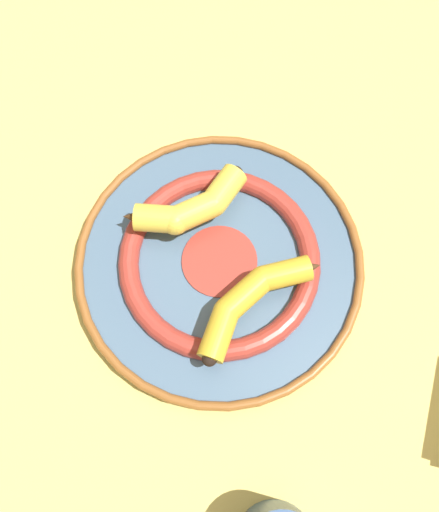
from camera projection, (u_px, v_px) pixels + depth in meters
name	position (u px, v px, depth m)	size (l,w,h in m)	color
ground_plane	(235.00, 269.00, 0.68)	(2.80, 2.80, 0.00)	#E5CC6B
decorative_bowl	(220.00, 262.00, 0.66)	(0.38, 0.38, 0.04)	slate
banana_a	(190.00, 207.00, 0.65)	(0.15, 0.12, 0.04)	yellow
banana_b	(252.00, 298.00, 0.61)	(0.19, 0.10, 0.03)	gold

